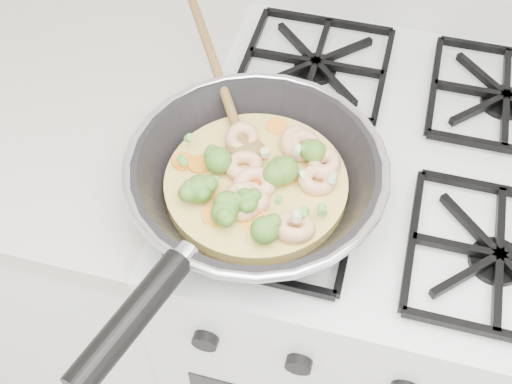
# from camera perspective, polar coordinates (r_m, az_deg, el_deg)

# --- Properties ---
(stove) EXTENTS (0.60, 0.60, 0.92)m
(stove) POSITION_cam_1_polar(r_m,az_deg,el_deg) (1.33, 8.89, -9.33)
(stove) COLOR white
(stove) RESTS_ON ground
(skillet) EXTENTS (0.36, 0.63, 0.10)m
(skillet) POSITION_cam_1_polar(r_m,az_deg,el_deg) (0.84, -0.15, 1.10)
(skillet) COLOR black
(skillet) RESTS_ON stove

